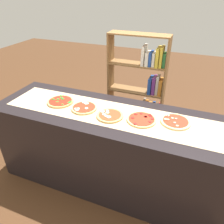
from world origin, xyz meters
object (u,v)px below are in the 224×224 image
Objects in this scene: pizza_pepperoni_3 at (142,119)px; bookshelf at (144,93)px; pizza_mozzarella_1 at (84,108)px; pizza_spinach_0 at (60,101)px; pizza_mushroom_4 at (175,121)px; pizza_mozzarella_2 at (110,115)px.

pizza_pepperoni_3 is 0.18× the size of bookshelf.
bookshelf is (0.39, 0.97, -0.20)m from pizza_mozzarella_1.
bookshelf is at bearing 67.98° from pizza_mozzarella_1.
bookshelf reaches higher than pizza_pepperoni_3.
pizza_spinach_0 is 1.01× the size of pizza_mushroom_4.
pizza_spinach_0 is at bearing -177.25° from pizza_mushroom_4.
pizza_mushroom_4 is 1.05m from bookshelf.
pizza_pepperoni_3 is at bearing -77.72° from bookshelf.
pizza_pepperoni_3 is at bearing 0.40° from pizza_mozzarella_1.
bookshelf is at bearing 102.28° from pizza_pepperoni_3.
pizza_mozzarella_1 is at bearing -174.62° from pizza_mushroom_4.
pizza_pepperoni_3 is 1.01× the size of pizza_mushroom_4.
pizza_mozzarella_1 is 0.91m from pizza_mushroom_4.
pizza_spinach_0 is 1.00× the size of pizza_pepperoni_3.
pizza_mozzarella_1 is 0.95× the size of pizza_pepperoni_3.
pizza_mozzarella_2 is 1.04m from bookshelf.
pizza_mushroom_4 is (0.60, 0.13, -0.00)m from pizza_mozzarella_2.
pizza_mushroom_4 reaches higher than pizza_pepperoni_3.
pizza_mozzarella_2 and pizza_mushroom_4 have the same top height.
pizza_spinach_0 is at bearing 178.54° from pizza_pepperoni_3.
bookshelf is (-0.21, 0.97, -0.20)m from pizza_pepperoni_3.
pizza_mozzarella_1 is at bearing -112.02° from bookshelf.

